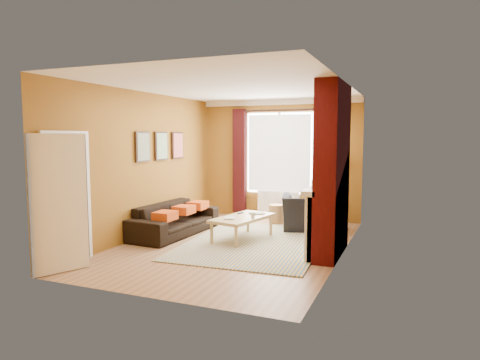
{
  "coord_description": "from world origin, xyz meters",
  "views": [
    {
      "loc": [
        2.94,
        -6.97,
        1.95
      ],
      "look_at": [
        0.0,
        0.25,
        1.15
      ],
      "focal_mm": 32.0,
      "sensor_mm": 36.0,
      "label": 1
    }
  ],
  "objects_px": {
    "armchair": "(310,213)",
    "wicker_stool": "(276,214)",
    "sofa": "(175,219)",
    "floor_lamp": "(344,169)",
    "coffee_table": "(243,219)"
  },
  "relations": [
    {
      "from": "coffee_table",
      "to": "wicker_stool",
      "type": "height_order",
      "value": "coffee_table"
    },
    {
      "from": "coffee_table",
      "to": "floor_lamp",
      "type": "relative_size",
      "value": 0.91
    },
    {
      "from": "sofa",
      "to": "armchair",
      "type": "height_order",
      "value": "armchair"
    },
    {
      "from": "armchair",
      "to": "coffee_table",
      "type": "relative_size",
      "value": 0.78
    },
    {
      "from": "wicker_stool",
      "to": "floor_lamp",
      "type": "bearing_deg",
      "value": 9.77
    },
    {
      "from": "sofa",
      "to": "armchair",
      "type": "xyz_separation_m",
      "value": [
        2.4,
        1.4,
        0.06
      ]
    },
    {
      "from": "sofa",
      "to": "floor_lamp",
      "type": "height_order",
      "value": "floor_lamp"
    },
    {
      "from": "coffee_table",
      "to": "floor_lamp",
      "type": "distance_m",
      "value": 2.69
    },
    {
      "from": "sofa",
      "to": "floor_lamp",
      "type": "bearing_deg",
      "value": -51.29
    },
    {
      "from": "armchair",
      "to": "wicker_stool",
      "type": "xyz_separation_m",
      "value": [
        -0.87,
        0.46,
        -0.16
      ]
    },
    {
      "from": "wicker_stool",
      "to": "floor_lamp",
      "type": "xyz_separation_m",
      "value": [
        1.44,
        0.25,
        1.05
      ]
    },
    {
      "from": "coffee_table",
      "to": "wicker_stool",
      "type": "xyz_separation_m",
      "value": [
        0.11,
        1.77,
        -0.19
      ]
    },
    {
      "from": "floor_lamp",
      "to": "wicker_stool",
      "type": "bearing_deg",
      "value": -170.23
    },
    {
      "from": "armchair",
      "to": "wicker_stool",
      "type": "distance_m",
      "value": 1.0
    },
    {
      "from": "armchair",
      "to": "wicker_stool",
      "type": "relative_size",
      "value": 2.76
    }
  ]
}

